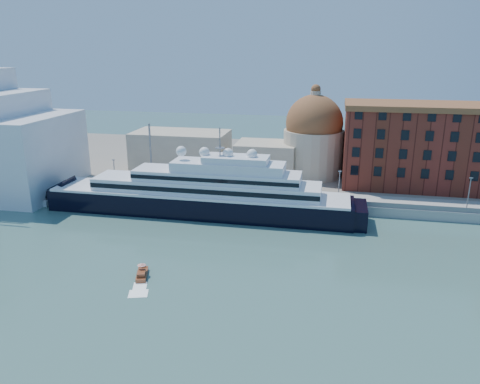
# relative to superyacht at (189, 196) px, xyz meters

# --- Properties ---
(ground) EXTENTS (400.00, 400.00, 0.00)m
(ground) POSITION_rel_superyacht_xyz_m (6.40, -23.00, -4.39)
(ground) COLOR #396361
(ground) RESTS_ON ground
(quay) EXTENTS (180.00, 10.00, 2.50)m
(quay) POSITION_rel_superyacht_xyz_m (6.40, 11.00, -3.14)
(quay) COLOR gray
(quay) RESTS_ON ground
(land) EXTENTS (260.00, 72.00, 2.00)m
(land) POSITION_rel_superyacht_xyz_m (6.40, 52.00, -3.39)
(land) COLOR slate
(land) RESTS_ON ground
(quay_fence) EXTENTS (180.00, 0.10, 1.20)m
(quay_fence) POSITION_rel_superyacht_xyz_m (6.40, 6.50, -1.29)
(quay_fence) COLOR slate
(quay_fence) RESTS_ON quay
(superyacht) EXTENTS (85.14, 11.80, 25.45)m
(superyacht) POSITION_rel_superyacht_xyz_m (0.00, 0.00, 0.00)
(superyacht) COLOR black
(superyacht) RESTS_ON ground
(service_barge) EXTENTS (12.90, 4.42, 2.89)m
(service_barge) POSITION_rel_superyacht_xyz_m (-43.77, -1.22, -3.56)
(service_barge) COLOR white
(service_barge) RESTS_ON ground
(water_taxi) EXTENTS (3.25, 5.62, 2.53)m
(water_taxi) POSITION_rel_superyacht_xyz_m (1.97, -34.59, -3.78)
(water_taxi) COLOR brown
(water_taxi) RESTS_ON ground
(warehouse) EXTENTS (43.00, 19.00, 23.25)m
(warehouse) POSITION_rel_superyacht_xyz_m (58.40, 29.00, 9.40)
(warehouse) COLOR maroon
(warehouse) RESTS_ON land
(church) EXTENTS (66.00, 18.00, 25.50)m
(church) POSITION_rel_superyacht_xyz_m (12.79, 34.72, 6.52)
(church) COLOR beige
(church) RESTS_ON land
(lamp_posts) EXTENTS (120.80, 2.40, 18.00)m
(lamp_posts) POSITION_rel_superyacht_xyz_m (-6.27, 9.27, 5.45)
(lamp_posts) COLOR slate
(lamp_posts) RESTS_ON quay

